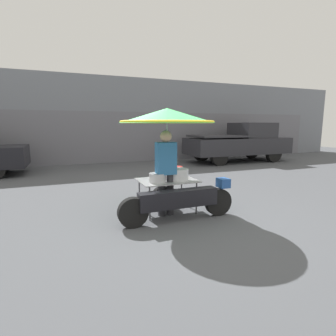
% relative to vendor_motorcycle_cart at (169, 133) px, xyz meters
% --- Properties ---
extents(ground_plane, '(36.00, 36.00, 0.00)m').
position_rel_vendor_motorcycle_cart_xyz_m(ground_plane, '(0.10, -0.32, -1.62)').
color(ground_plane, '#4C4F54').
extents(shopfront_building, '(28.00, 2.06, 4.01)m').
position_rel_vendor_motorcycle_cart_xyz_m(shopfront_building, '(0.10, 8.74, 0.38)').
color(shopfront_building, gray).
rests_on(shopfront_building, ground).
extents(vendor_motorcycle_cart, '(2.26, 1.89, 2.10)m').
position_rel_vendor_motorcycle_cart_xyz_m(vendor_motorcycle_cart, '(0.00, 0.00, 0.00)').
color(vendor_motorcycle_cart, black).
rests_on(vendor_motorcycle_cart, ground).
extents(vendor_person, '(0.38, 0.22, 1.67)m').
position_rel_vendor_motorcycle_cart_xyz_m(vendor_person, '(-0.11, -0.11, -0.67)').
color(vendor_person, '#2D2D33').
rests_on(vendor_person, ground).
extents(pickup_truck, '(5.12, 1.89, 1.89)m').
position_rel_vendor_motorcycle_cart_xyz_m(pickup_truck, '(6.09, 5.84, -0.68)').
color(pickup_truck, black).
rests_on(pickup_truck, ground).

